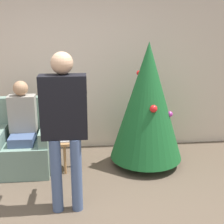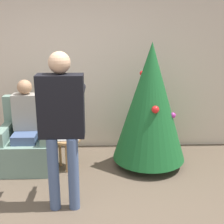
{
  "view_description": "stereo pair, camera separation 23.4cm",
  "coord_description": "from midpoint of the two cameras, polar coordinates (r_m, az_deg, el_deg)",
  "views": [
    {
      "loc": [
        0.21,
        -2.63,
        2.04
      ],
      "look_at": [
        0.56,
        0.95,
        0.96
      ],
      "focal_mm": 50.0,
      "sensor_mm": 36.0,
      "label": 1
    },
    {
      "loc": [
        0.44,
        -2.64,
        2.04
      ],
      "look_at": [
        0.56,
        0.95,
        0.96
      ],
      "focal_mm": 50.0,
      "sensor_mm": 36.0,
      "label": 2
    }
  ],
  "objects": [
    {
      "name": "side_stool",
      "position": [
        4.39,
        -6.68,
        -5.76
      ],
      "size": [
        0.38,
        0.38,
        0.45
      ],
      "color": "#A37547",
      "rests_on": "ground_plane"
    },
    {
      "name": "laptop",
      "position": [
        4.36,
        -6.71,
        -4.71
      ],
      "size": [
        0.34,
        0.25,
        0.02
      ],
      "color": "silver",
      "rests_on": "side_stool"
    },
    {
      "name": "christmas_tree",
      "position": [
        4.33,
        8.56,
        1.73
      ],
      "size": [
        1.02,
        1.02,
        1.76
      ],
      "color": "brown",
      "rests_on": "ground_plane"
    },
    {
      "name": "person_seated",
      "position": [
        4.41,
        -14.01,
        -1.7
      ],
      "size": [
        0.36,
        0.46,
        1.25
      ],
      "color": "#475B84",
      "rests_on": "ground_plane"
    },
    {
      "name": "person_standing",
      "position": [
        3.28,
        -7.21,
        -0.98
      ],
      "size": [
        0.49,
        0.57,
        1.73
      ],
      "color": "#475B84",
      "rests_on": "ground_plane"
    },
    {
      "name": "book",
      "position": [
        4.35,
        -6.72,
        -4.44
      ],
      "size": [
        0.18,
        0.12,
        0.02
      ],
      "color": "navy",
      "rests_on": "laptop"
    },
    {
      "name": "wall_back",
      "position": [
        4.92,
        -5.72,
        8.57
      ],
      "size": [
        8.0,
        0.06,
        2.7
      ],
      "color": "beige",
      "rests_on": "ground_plane"
    },
    {
      "name": "armchair",
      "position": [
        4.55,
        -13.63,
        -5.72
      ],
      "size": [
        0.71,
        0.68,
        0.99
      ],
      "color": "gray",
      "rests_on": "ground_plane"
    }
  ]
}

